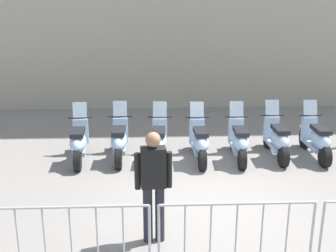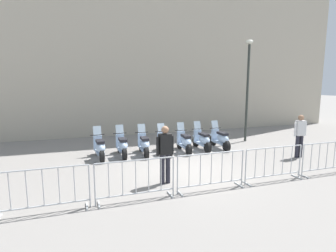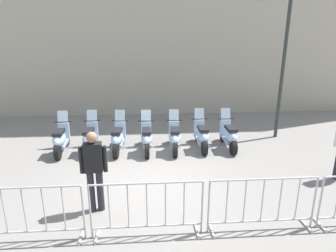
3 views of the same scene
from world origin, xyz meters
name	(u,v)px [view 2 (image 2 of 3)]	position (x,y,z in m)	size (l,w,h in m)	color
ground_plane	(185,169)	(0.00, 0.00, 0.00)	(120.00, 120.00, 0.00)	gray
building_facade	(133,0)	(-0.78, 8.21, 7.94)	(28.00, 2.40, 15.88)	#B2A893
motorcycle_0	(100,148)	(-2.90, 2.03, 0.45)	(0.64, 1.72, 1.24)	black
motorcycle_1	(122,146)	(-2.01, 2.18, 0.45)	(0.58, 1.73, 1.24)	black
motorcycle_2	(144,145)	(-1.12, 2.18, 0.45)	(0.56, 1.72, 1.24)	black
motorcycle_3	(165,143)	(-0.21, 2.21, 0.45)	(0.58, 1.73, 1.24)	black
motorcycle_4	(185,142)	(0.68, 2.30, 0.45)	(0.56, 1.72, 1.24)	black
motorcycle_5	(202,140)	(1.57, 2.49, 0.45)	(0.56, 1.73, 1.24)	black
motorcycle_6	(220,139)	(2.47, 2.52, 0.45)	(0.56, 1.73, 1.24)	black
barrier_segment_0	(43,191)	(-4.04, -2.30, 0.52)	(2.03, 0.62, 1.07)	#B2B5B7
barrier_segment_1	(136,181)	(-1.93, -2.10, 0.52)	(2.03, 0.62, 1.07)	#B2B5B7
barrier_segment_2	(211,172)	(0.18, -1.90, 0.52)	(2.03, 0.62, 1.07)	#B2B5B7
barrier_segment_3	(274,164)	(2.29, -1.69, 0.52)	(2.03, 0.62, 1.07)	#B2B5B7
barrier_segment_4	(327,158)	(4.40, -1.49, 0.52)	(2.03, 0.62, 1.07)	#B2B5B7
street_lamp	(248,80)	(4.44, 3.77, 3.14)	(0.36, 0.36, 5.12)	#2D332D
officer_near_row_end	(165,151)	(-0.95, -1.12, 0.98)	(0.54, 0.28, 1.73)	#23232D
officer_mid_plaza	(300,133)	(4.94, 0.43, 0.98)	(0.55, 0.22, 1.73)	#23232D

